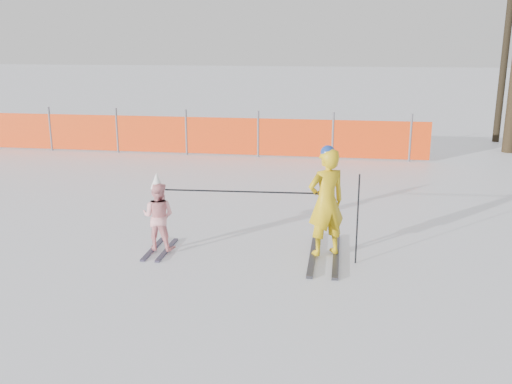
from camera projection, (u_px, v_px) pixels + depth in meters
The scene contains 5 objects.
ground at pixel (251, 271), 7.92m from camera, with size 120.00×120.00×0.00m, color white.
adult at pixel (326, 203), 8.23m from camera, with size 0.69×1.74×1.67m.
child at pixel (158, 215), 8.53m from camera, with size 0.53×0.97×1.22m.
ski_poles at pixel (283, 202), 8.20m from camera, with size 2.82×0.22×1.32m.
safety_fence at pixel (160, 134), 15.79m from camera, with size 14.55×0.06×1.25m.
Camera 1 is at (1.20, -7.26, 3.12)m, focal length 40.00 mm.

